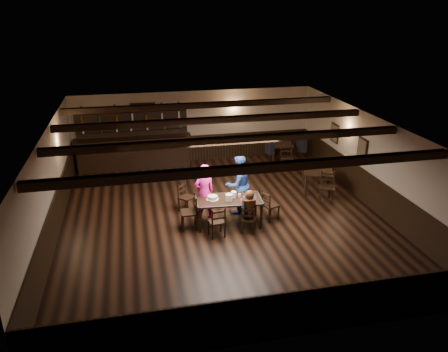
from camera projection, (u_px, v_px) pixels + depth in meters
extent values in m
plane|color=black|center=(222.00, 217.00, 12.51)|extent=(10.00, 10.00, 0.00)
cube|color=#BAAF9A|center=(195.00, 126.00, 16.55)|extent=(9.00, 0.02, 2.70)
cube|color=#BAAF9A|center=(283.00, 277.00, 7.47)|extent=(9.00, 0.02, 2.70)
cube|color=#BAAF9A|center=(50.00, 187.00, 11.12)|extent=(0.02, 10.00, 2.70)
cube|color=#BAAF9A|center=(371.00, 162.00, 12.90)|extent=(0.02, 10.00, 2.70)
cube|color=silver|center=(222.00, 126.00, 11.51)|extent=(9.00, 10.00, 0.02)
cube|color=black|center=(195.00, 148.00, 16.83)|extent=(9.00, 0.04, 1.00)
cube|color=black|center=(280.00, 316.00, 7.81)|extent=(9.00, 0.04, 1.00)
cube|color=black|center=(56.00, 217.00, 11.44)|extent=(0.04, 10.00, 1.00)
cube|color=black|center=(367.00, 188.00, 13.20)|extent=(0.04, 10.00, 1.00)
cube|color=black|center=(143.00, 116.00, 15.96)|extent=(0.90, 0.03, 1.00)
cube|color=black|center=(143.00, 116.00, 15.94)|extent=(0.80, 0.02, 0.90)
cube|color=black|center=(363.00, 148.00, 13.25)|extent=(0.03, 0.55, 0.65)
cube|color=#72664C|center=(362.00, 148.00, 13.25)|extent=(0.02, 0.45, 0.55)
cube|color=black|center=(335.00, 133.00, 14.99)|extent=(0.03, 0.55, 0.65)
cube|color=#72664C|center=(334.00, 133.00, 14.99)|extent=(0.02, 0.45, 0.55)
cube|color=black|center=(253.00, 169.00, 8.82)|extent=(8.90, 0.18, 0.18)
cube|color=black|center=(231.00, 140.00, 10.64)|extent=(8.90, 0.18, 0.18)
cube|color=black|center=(215.00, 120.00, 12.45)|extent=(8.90, 0.18, 0.18)
cube|color=black|center=(203.00, 105.00, 14.27)|extent=(8.90, 0.18, 0.18)
cube|color=black|center=(200.00, 220.00, 11.56)|extent=(0.06, 0.06, 0.71)
cube|color=black|center=(198.00, 208.00, 12.27)|extent=(0.06, 0.06, 0.71)
cube|color=black|center=(261.00, 216.00, 11.77)|extent=(0.06, 0.06, 0.71)
cube|color=black|center=(255.00, 204.00, 12.48)|extent=(0.06, 0.06, 0.71)
cube|color=black|center=(229.00, 200.00, 11.88)|extent=(1.84, 1.03, 0.04)
cube|color=#A5A8AD|center=(227.00, 193.00, 12.27)|extent=(1.78, 0.17, 0.05)
cube|color=#A5A8AD|center=(231.00, 206.00, 11.48)|extent=(1.78, 0.17, 0.05)
cube|color=#A5A8AD|center=(260.00, 198.00, 11.99)|extent=(0.10, 0.89, 0.05)
cube|color=#A5A8AD|center=(197.00, 202.00, 11.77)|extent=(0.10, 0.89, 0.05)
cube|color=black|center=(221.00, 225.00, 11.63)|extent=(0.04, 0.04, 0.41)
cube|color=black|center=(225.00, 231.00, 11.34)|extent=(0.04, 0.04, 0.41)
cube|color=black|center=(208.00, 227.00, 11.51)|extent=(0.04, 0.04, 0.41)
cube|color=black|center=(212.00, 233.00, 11.23)|extent=(0.04, 0.04, 0.41)
cube|color=black|center=(217.00, 221.00, 11.34)|extent=(0.45, 0.44, 0.04)
cube|color=black|center=(219.00, 217.00, 11.12)|extent=(0.40, 0.09, 0.43)
cube|color=black|center=(219.00, 218.00, 11.14)|extent=(0.34, 0.07, 0.05)
cube|color=black|center=(219.00, 212.00, 11.08)|extent=(0.34, 0.07, 0.05)
cube|color=black|center=(255.00, 224.00, 11.74)|extent=(0.04, 0.04, 0.37)
cube|color=black|center=(254.00, 229.00, 11.47)|extent=(0.04, 0.04, 0.37)
cube|color=black|center=(244.00, 223.00, 11.80)|extent=(0.04, 0.04, 0.37)
cube|color=black|center=(242.00, 228.00, 11.53)|extent=(0.04, 0.04, 0.37)
cube|color=black|center=(249.00, 219.00, 11.56)|extent=(0.47, 0.46, 0.03)
cube|color=black|center=(248.00, 215.00, 11.35)|extent=(0.35, 0.18, 0.39)
cube|color=black|center=(248.00, 216.00, 11.37)|extent=(0.29, 0.15, 0.04)
cube|color=black|center=(248.00, 211.00, 11.31)|extent=(0.29, 0.15, 0.04)
cube|color=black|center=(182.00, 218.00, 11.96)|extent=(0.04, 0.04, 0.46)
cube|color=black|center=(195.00, 217.00, 12.02)|extent=(0.04, 0.04, 0.46)
cube|color=black|center=(183.00, 224.00, 11.61)|extent=(0.04, 0.04, 0.46)
cube|color=black|center=(197.00, 223.00, 11.67)|extent=(0.04, 0.04, 0.46)
cube|color=black|center=(189.00, 212.00, 11.72)|extent=(0.43, 0.45, 0.04)
cube|color=black|center=(195.00, 204.00, 11.67)|extent=(0.05, 0.45, 0.48)
cube|color=black|center=(196.00, 205.00, 11.69)|extent=(0.03, 0.38, 0.05)
cube|color=black|center=(195.00, 199.00, 11.61)|extent=(0.03, 0.38, 0.05)
cube|color=black|center=(278.00, 213.00, 12.27)|extent=(0.04, 0.04, 0.42)
cube|color=black|center=(269.00, 216.00, 12.10)|extent=(0.04, 0.04, 0.42)
cube|color=black|center=(271.00, 209.00, 12.54)|extent=(0.04, 0.04, 0.42)
cube|color=black|center=(261.00, 211.00, 12.38)|extent=(0.04, 0.04, 0.42)
cube|color=black|center=(270.00, 205.00, 12.24)|extent=(0.51, 0.52, 0.04)
cube|color=black|center=(266.00, 199.00, 12.07)|extent=(0.17, 0.40, 0.44)
cube|color=black|center=(266.00, 201.00, 12.09)|extent=(0.14, 0.34, 0.05)
cube|color=black|center=(266.00, 195.00, 12.03)|extent=(0.14, 0.34, 0.05)
cube|color=black|center=(188.00, 208.00, 12.63)|extent=(0.05, 0.05, 0.40)
cube|color=black|center=(179.00, 205.00, 12.78)|extent=(0.05, 0.05, 0.40)
cube|color=black|center=(195.00, 203.00, 12.89)|extent=(0.05, 0.05, 0.40)
cube|color=black|center=(186.00, 201.00, 13.05)|extent=(0.05, 0.05, 0.40)
cube|color=black|center=(187.00, 197.00, 12.76)|extent=(0.55, 0.55, 0.04)
cube|color=black|center=(182.00, 190.00, 12.76)|extent=(0.30, 0.31, 0.42)
cube|color=black|center=(182.00, 191.00, 12.77)|extent=(0.25, 0.26, 0.05)
cube|color=black|center=(182.00, 186.00, 12.71)|extent=(0.25, 0.26, 0.05)
imported|color=#FF269D|center=(204.00, 192.00, 12.09)|extent=(0.69, 0.55, 1.65)
imported|color=navy|center=(238.00, 185.00, 12.51)|extent=(1.01, 0.90, 1.73)
cube|color=black|center=(248.00, 213.00, 11.62)|extent=(0.30, 0.30, 0.12)
cube|color=black|center=(249.00, 207.00, 11.43)|extent=(0.32, 0.19, 0.46)
cylinder|color=black|center=(249.00, 200.00, 11.36)|extent=(0.09, 0.32, 0.32)
sphere|color=#D8A384|center=(249.00, 195.00, 11.30)|extent=(0.20, 0.20, 0.20)
sphere|color=#3E1A0E|center=(250.00, 195.00, 11.27)|extent=(0.25, 0.25, 0.25)
cone|color=#3E1A0E|center=(250.00, 210.00, 11.33)|extent=(0.19, 0.19, 0.57)
cylinder|color=white|center=(213.00, 199.00, 11.84)|extent=(0.34, 0.34, 0.01)
cylinder|color=white|center=(213.00, 197.00, 11.82)|extent=(0.27, 0.27, 0.09)
cylinder|color=silver|center=(213.00, 198.00, 11.83)|extent=(0.29, 0.29, 0.04)
cylinder|color=white|center=(229.00, 197.00, 11.74)|extent=(0.19, 0.19, 0.18)
cylinder|color=white|center=(234.00, 194.00, 11.93)|extent=(0.15, 0.15, 0.17)
cylinder|color=#A5A8AD|center=(232.00, 196.00, 12.01)|extent=(0.04, 0.04, 0.03)
sphere|color=orange|center=(232.00, 195.00, 12.00)|extent=(0.03, 0.03, 0.03)
cylinder|color=silver|center=(244.00, 198.00, 11.85)|extent=(0.03, 0.03, 0.08)
cylinder|color=#A5A8AD|center=(243.00, 198.00, 11.83)|extent=(0.03, 0.03, 0.08)
cylinder|color=silver|center=(239.00, 195.00, 11.95)|extent=(0.07, 0.07, 0.11)
cube|color=maroon|center=(246.00, 200.00, 11.82)|extent=(0.35, 0.28, 0.00)
cube|color=#0D1E44|center=(250.00, 196.00, 12.02)|extent=(0.37, 0.30, 0.00)
cube|color=black|center=(134.00, 153.00, 16.07)|extent=(4.02, 0.60, 1.10)
cube|color=black|center=(133.00, 138.00, 15.85)|extent=(4.22, 0.70, 0.05)
cube|color=black|center=(133.00, 137.00, 16.11)|extent=(4.02, 0.10, 2.20)
cube|color=black|center=(133.00, 131.00, 15.93)|extent=(3.92, 0.22, 0.03)
cube|color=black|center=(132.00, 122.00, 15.80)|extent=(3.92, 0.22, 0.03)
cube|color=black|center=(131.00, 112.00, 15.67)|extent=(3.92, 0.22, 0.03)
cube|color=black|center=(318.00, 171.00, 13.87)|extent=(1.15, 1.15, 0.04)
cube|color=black|center=(306.00, 186.00, 13.73)|extent=(0.06, 0.06, 0.71)
cube|color=black|center=(306.00, 177.00, 14.40)|extent=(0.06, 0.06, 0.71)
cube|color=black|center=(330.00, 187.00, 13.62)|extent=(0.06, 0.06, 0.71)
cube|color=black|center=(328.00, 179.00, 14.28)|extent=(0.06, 0.06, 0.71)
cube|color=black|center=(281.00, 145.00, 16.48)|extent=(0.98, 0.98, 0.04)
cube|color=black|center=(273.00, 157.00, 16.27)|extent=(0.05, 0.05, 0.71)
cube|color=black|center=(270.00, 151.00, 16.93)|extent=(0.05, 0.05, 0.71)
cube|color=black|center=(291.00, 157.00, 16.31)|extent=(0.05, 0.05, 0.71)
cube|color=black|center=(288.00, 151.00, 16.97)|extent=(0.05, 0.05, 0.71)
cube|color=black|center=(270.00, 147.00, 16.23)|extent=(0.28, 0.38, 0.48)
sphere|color=#D8A384|center=(270.00, 139.00, 16.11)|extent=(0.19, 0.19, 0.19)
sphere|color=black|center=(270.00, 138.00, 16.10)|extent=(0.20, 0.20, 0.20)
cube|color=black|center=(302.00, 145.00, 16.42)|extent=(0.29, 0.41, 0.56)
sphere|color=#D8A384|center=(302.00, 135.00, 16.28)|extent=(0.21, 0.21, 0.21)
sphere|color=black|center=(302.00, 134.00, 16.27)|extent=(0.22, 0.22, 0.22)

